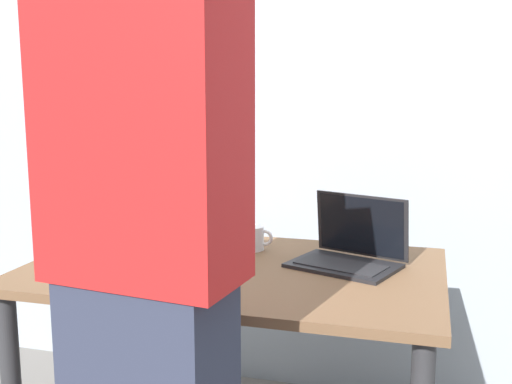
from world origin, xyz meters
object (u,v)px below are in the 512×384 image
Objects in this scene: person_figure at (147,291)px; laptop at (350,250)px; beer_bottle_dark at (126,209)px; coffee_mug at (253,238)px; beer_bottle_green at (103,205)px; beer_bottle_amber at (139,214)px.

laptop is at bearing 66.67° from person_figure.
beer_bottle_dark reaches higher than coffee_mug.
beer_bottle_amber is at bearing -0.25° from beer_bottle_green.
beer_bottle_amber is (-0.81, 0.10, 0.05)m from laptop.
person_figure is (-0.35, -0.80, 0.09)m from laptop.
coffee_mug is at bearing -1.70° from beer_bottle_amber.
beer_bottle_dark is at bearing 120.10° from person_figure.
laptop is 1.21× the size of beer_bottle_green.
laptop is at bearing -8.82° from beer_bottle_dark.
beer_bottle_dark is 0.54m from coffee_mug.
beer_bottle_dark is 1.09m from person_figure.
coffee_mug is (0.53, -0.05, -0.07)m from beer_bottle_dark.
beer_bottle_dark is 0.16× the size of person_figure.
beer_bottle_green reaches higher than beer_bottle_amber.
beer_bottle_amber reaches higher than coffee_mug.
coffee_mug is (0.61, -0.01, -0.09)m from beer_bottle_green.
coffee_mug is at bearing 166.26° from laptop.
coffee_mug is (0.46, -0.01, -0.06)m from beer_bottle_amber.
person_figure is (0.47, -0.90, 0.04)m from beer_bottle_amber.
person_figure is 15.09× the size of coffee_mug.
beer_bottle_amber is at bearing 178.30° from coffee_mug.
laptop is 0.90m from beer_bottle_dark.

